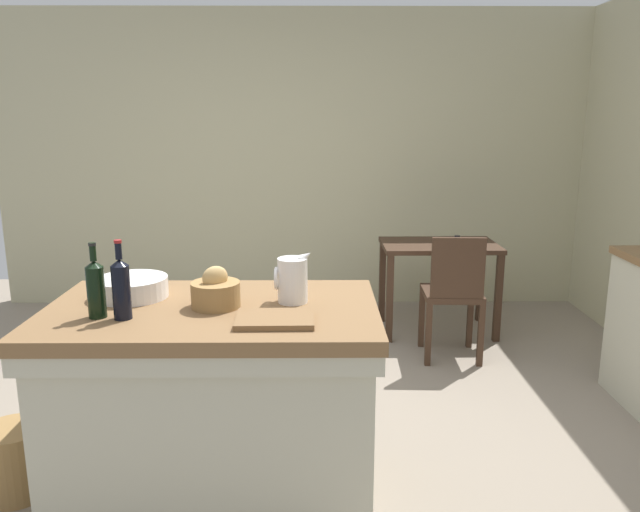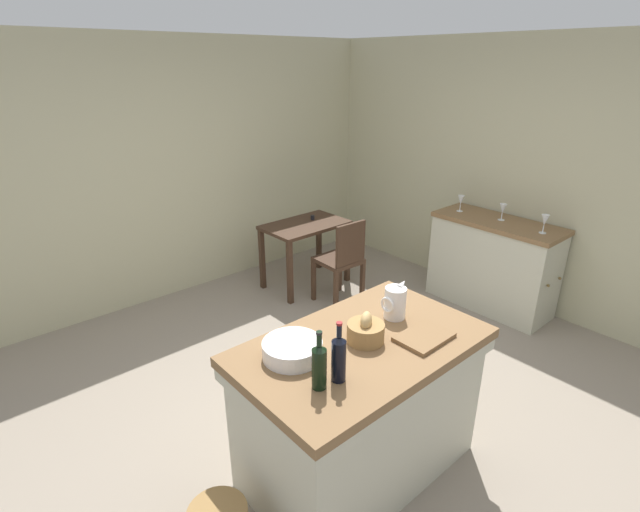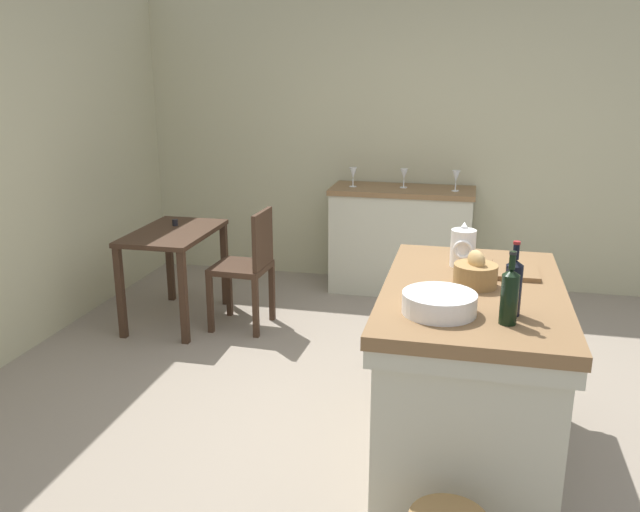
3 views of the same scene
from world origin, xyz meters
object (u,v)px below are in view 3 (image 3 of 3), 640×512
at_px(cutting_board, 515,270).
at_px(wine_bottle_amber, 510,295).
at_px(wash_bowl, 439,303).
at_px(writing_desk, 174,245).
at_px(wine_bottle_dark, 513,286).
at_px(wine_glass_left, 404,175).
at_px(wine_glass_far_left, 456,177).
at_px(island_table, 468,368).
at_px(wine_glass_middle, 353,174).
at_px(bread_basket, 475,273).
at_px(pitcher, 463,247).
at_px(side_cabinet, 401,240).
at_px(wooden_chair, 248,264).

distance_m(cutting_board, wine_bottle_amber, 0.73).
bearing_deg(wash_bowl, writing_desk, 49.22).
xyz_separation_m(wine_bottle_dark, wine_glass_left, (2.89, 0.77, -0.02)).
bearing_deg(wine_glass_far_left, island_table, -176.08).
bearing_deg(wine_glass_far_left, wine_glass_left, 81.65).
xyz_separation_m(wine_glass_left, wine_glass_middle, (-0.05, 0.43, 0.00)).
height_order(bread_basket, wine_glass_far_left, bread_basket).
xyz_separation_m(wash_bowl, wine_bottle_amber, (-0.06, -0.28, 0.08)).
relative_size(cutting_board, wine_glass_left, 1.89).
height_order(cutting_board, wine_glass_middle, wine_glass_middle).
distance_m(bread_basket, wine_bottle_amber, 0.48).
xyz_separation_m(bread_basket, wine_glass_left, (2.54, 0.61, 0.05)).
height_order(bread_basket, wine_bottle_dark, wine_bottle_dark).
relative_size(bread_basket, wine_glass_middle, 1.25).
bearing_deg(cutting_board, pitcher, 77.71).
relative_size(wash_bowl, wine_bottle_amber, 1.03).
bearing_deg(cutting_board, side_cabinet, 19.97).
distance_m(wine_bottle_amber, wine_glass_middle, 3.17).
relative_size(cutting_board, wine_glass_middle, 1.85).
distance_m(wine_bottle_dark, wine_glass_middle, 3.08).
distance_m(writing_desk, wine_bottle_dark, 2.99).
xyz_separation_m(wooden_chair, pitcher, (-1.07, -1.57, 0.52)).
xyz_separation_m(island_table, wine_glass_middle, (2.51, 1.04, 0.54)).
height_order(wine_bottle_dark, wine_bottle_amber, wine_bottle_dark).
height_order(wooden_chair, cutting_board, cutting_board).
bearing_deg(cutting_board, wine_glass_middle, 29.24).
bearing_deg(side_cabinet, wash_bowl, -170.84).
bearing_deg(bread_basket, side_cabinet, 13.79).
bearing_deg(island_table, wooden_chair, 49.19).
distance_m(writing_desk, bread_basket, 2.66).
bearing_deg(wine_bottle_amber, island_table, 17.38).
relative_size(writing_desk, wine_glass_left, 5.55).
relative_size(wash_bowl, wine_bottle_dark, 0.99).
xyz_separation_m(wine_bottle_dark, wine_glass_far_left, (2.83, 0.33, -0.01)).
height_order(wooden_chair, pitcher, pitcher).
distance_m(wooden_chair, wine_glass_far_left, 1.90).
xyz_separation_m(cutting_board, wine_bottle_amber, (-0.72, 0.07, 0.11)).
bearing_deg(writing_desk, wine_glass_left, -54.82).
bearing_deg(pitcher, side_cabinet, 14.06).
relative_size(island_table, wine_bottle_amber, 4.60).
bearing_deg(island_table, wine_bottle_dark, -154.64).
bearing_deg(wooden_chair, wine_bottle_amber, -136.21).
relative_size(bread_basket, wine_bottle_dark, 0.64).
relative_size(bread_basket, wine_bottle_amber, 0.68).
height_order(wooden_chair, wash_bowl, wash_bowl).
bearing_deg(wine_bottle_amber, wine_glass_left, 13.97).
height_order(pitcher, bread_basket, pitcher).
xyz_separation_m(wine_glass_far_left, wine_glass_middle, (0.01, 0.87, -0.00)).
height_order(bread_basket, wine_glass_left, bread_basket).
height_order(pitcher, cutting_board, pitcher).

